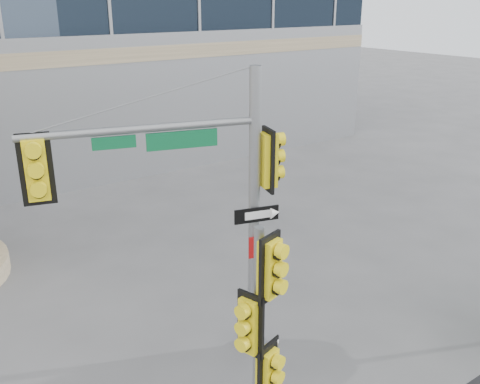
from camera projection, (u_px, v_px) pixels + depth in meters
ground at (309, 376)px, 11.00m from camera, size 120.00×120.00×0.00m
main_signal_pole at (201, 191)px, 10.31m from camera, size 4.67×1.70×6.17m
secondary_signal_pole at (261, 335)px, 8.14m from camera, size 0.79×0.57×4.26m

